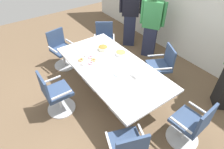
% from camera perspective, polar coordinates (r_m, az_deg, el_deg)
% --- Properties ---
extents(ground_plane, '(10.00, 10.00, 0.01)m').
position_cam_1_polar(ground_plane, '(4.09, 0.00, -6.00)').
color(ground_plane, brown).
extents(back_wall, '(8.00, 0.10, 2.80)m').
position_cam_1_polar(back_wall, '(4.92, 24.76, 18.24)').
color(back_wall, silver).
rests_on(back_wall, ground).
extents(conference_table, '(2.40, 1.20, 0.75)m').
position_cam_1_polar(conference_table, '(3.67, 0.00, 0.90)').
color(conference_table, white).
rests_on(conference_table, ground).
extents(office_chair_0, '(0.69, 0.69, 0.91)m').
position_cam_1_polar(office_chair_0, '(2.88, 4.57, -21.49)').
color(office_chair_0, silver).
rests_on(office_chair_0, ground).
extents(office_chair_1, '(0.58, 0.58, 0.91)m').
position_cam_1_polar(office_chair_1, '(3.32, 22.50, -14.00)').
color(office_chair_1, silver).
rests_on(office_chair_1, ground).
extents(office_chair_2, '(0.73, 0.73, 0.91)m').
position_cam_1_polar(office_chair_2, '(4.24, 14.35, 1.87)').
color(office_chair_2, silver).
rests_on(office_chair_2, ground).
extents(office_chair_3, '(0.75, 0.75, 0.91)m').
position_cam_1_polar(office_chair_3, '(5.02, -2.30, 9.55)').
color(office_chair_3, silver).
rests_on(office_chair_3, ground).
extents(office_chair_4, '(0.63, 0.63, 0.91)m').
position_cam_1_polar(office_chair_4, '(4.84, -14.91, 6.86)').
color(office_chair_4, silver).
rests_on(office_chair_4, ground).
extents(office_chair_5, '(0.54, 0.54, 0.91)m').
position_cam_1_polar(office_chair_5, '(3.66, -16.64, -5.90)').
color(office_chair_5, silver).
rests_on(office_chair_5, ground).
extents(person_standing_0, '(0.47, 0.50, 1.87)m').
position_cam_1_polar(person_standing_0, '(5.35, 5.60, 18.22)').
color(person_standing_0, '#232842').
rests_on(person_standing_0, ground).
extents(person_standing_1, '(0.56, 0.42, 1.71)m').
position_cam_1_polar(person_standing_1, '(4.94, 11.82, 14.56)').
color(person_standing_1, '#232842').
rests_on(person_standing_1, ground).
extents(snack_bowl_cookies, '(0.23, 0.23, 0.09)m').
position_cam_1_polar(snack_bowl_cookies, '(3.90, 2.67, 6.52)').
color(snack_bowl_cookies, white).
rests_on(snack_bowl_cookies, conference_table).
extents(snack_bowl_pretzels, '(0.21, 0.21, 0.10)m').
position_cam_1_polar(snack_bowl_pretzels, '(4.06, -2.75, 8.06)').
color(snack_bowl_pretzels, beige).
rests_on(snack_bowl_pretzels, conference_table).
extents(donut_platter, '(0.36, 0.34, 0.04)m').
position_cam_1_polar(donut_platter, '(3.75, -7.47, 4.23)').
color(donut_platter, white).
rests_on(donut_platter, conference_table).
extents(plate_stack, '(0.22, 0.22, 0.03)m').
position_cam_1_polar(plate_stack, '(3.41, 2.13, 0.47)').
color(plate_stack, white).
rests_on(plate_stack, conference_table).
extents(napkin_pile, '(0.17, 0.17, 0.07)m').
position_cam_1_polar(napkin_pile, '(3.39, 7.50, 0.12)').
color(napkin_pile, white).
rests_on(napkin_pile, conference_table).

